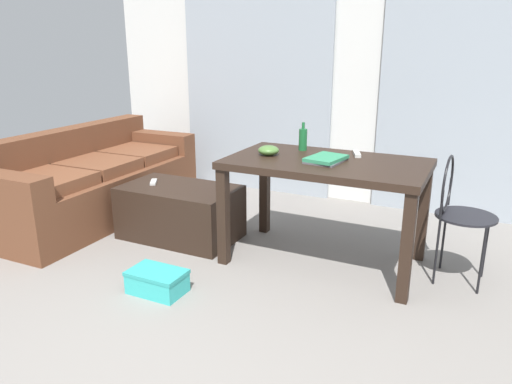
{
  "coord_description": "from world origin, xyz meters",
  "views": [
    {
      "loc": [
        1.19,
        -1.45,
        1.52
      ],
      "look_at": [
        -0.38,
        1.78,
        0.41
      ],
      "focal_mm": 34.0,
      "sensor_mm": 36.0,
      "label": 1
    }
  ],
  "objects_px": {
    "craft_table": "(326,175)",
    "wire_chair": "(457,204)",
    "tv_remote_primary": "(154,182)",
    "bowl": "(269,150)",
    "book_stack": "(326,159)",
    "couch": "(92,182)",
    "coffee_table": "(180,212)",
    "bottle_near": "(303,139)",
    "shoebox": "(157,281)",
    "tv_remote_on_table": "(357,154)"
  },
  "relations": [
    {
      "from": "wire_chair",
      "to": "book_stack",
      "type": "relative_size",
      "value": 2.63
    },
    {
      "from": "couch",
      "to": "coffee_table",
      "type": "bearing_deg",
      "value": -5.14
    },
    {
      "from": "craft_table",
      "to": "wire_chair",
      "type": "distance_m",
      "value": 0.86
    },
    {
      "from": "coffee_table",
      "to": "bowl",
      "type": "xyz_separation_m",
      "value": [
        0.76,
        0.04,
        0.57
      ]
    },
    {
      "from": "coffee_table",
      "to": "wire_chair",
      "type": "xyz_separation_m",
      "value": [
        2.03,
        0.18,
        0.31
      ]
    },
    {
      "from": "bottle_near",
      "to": "shoebox",
      "type": "distance_m",
      "value": 1.47
    },
    {
      "from": "bottle_near",
      "to": "tv_remote_primary",
      "type": "relative_size",
      "value": 1.41
    },
    {
      "from": "wire_chair",
      "to": "bowl",
      "type": "relative_size",
      "value": 5.59
    },
    {
      "from": "coffee_table",
      "to": "wire_chair",
      "type": "height_order",
      "value": "wire_chair"
    },
    {
      "from": "bottle_near",
      "to": "shoebox",
      "type": "height_order",
      "value": "bottle_near"
    },
    {
      "from": "coffee_table",
      "to": "tv_remote_on_table",
      "type": "xyz_separation_m",
      "value": [
        1.33,
        0.31,
        0.55
      ]
    },
    {
      "from": "book_stack",
      "to": "shoebox",
      "type": "distance_m",
      "value": 1.37
    },
    {
      "from": "coffee_table",
      "to": "tv_remote_primary",
      "type": "height_order",
      "value": "tv_remote_primary"
    },
    {
      "from": "couch",
      "to": "bowl",
      "type": "relative_size",
      "value": 13.77
    },
    {
      "from": "couch",
      "to": "bowl",
      "type": "xyz_separation_m",
      "value": [
        1.78,
        -0.05,
        0.48
      ]
    },
    {
      "from": "shoebox",
      "to": "wire_chair",
      "type": "bearing_deg",
      "value": 31.85
    },
    {
      "from": "couch",
      "to": "wire_chair",
      "type": "distance_m",
      "value": 3.07
    },
    {
      "from": "bottle_near",
      "to": "tv_remote_on_table",
      "type": "xyz_separation_m",
      "value": [
        0.41,
        0.0,
        -0.07
      ]
    },
    {
      "from": "coffee_table",
      "to": "tv_remote_on_table",
      "type": "distance_m",
      "value": 1.47
    },
    {
      "from": "wire_chair",
      "to": "couch",
      "type": "bearing_deg",
      "value": -178.33
    },
    {
      "from": "wire_chair",
      "to": "tv_remote_primary",
      "type": "bearing_deg",
      "value": -175.46
    },
    {
      "from": "bottle_near",
      "to": "book_stack",
      "type": "height_order",
      "value": "bottle_near"
    },
    {
      "from": "couch",
      "to": "wire_chair",
      "type": "xyz_separation_m",
      "value": [
        3.06,
        0.09,
        0.21
      ]
    },
    {
      "from": "tv_remote_primary",
      "to": "craft_table",
      "type": "bearing_deg",
      "value": -28.53
    },
    {
      "from": "craft_table",
      "to": "couch",
      "type": "bearing_deg",
      "value": 179.46
    },
    {
      "from": "couch",
      "to": "tv_remote_primary",
      "type": "relative_size",
      "value": 13.96
    },
    {
      "from": "bottle_near",
      "to": "bowl",
      "type": "xyz_separation_m",
      "value": [
        -0.16,
        -0.26,
        -0.05
      ]
    },
    {
      "from": "couch",
      "to": "tv_remote_on_table",
      "type": "xyz_separation_m",
      "value": [
        2.35,
        0.22,
        0.45
      ]
    },
    {
      "from": "craft_table",
      "to": "shoebox",
      "type": "relative_size",
      "value": 3.79
    },
    {
      "from": "craft_table",
      "to": "wire_chair",
      "type": "xyz_separation_m",
      "value": [
        0.85,
        0.11,
        -0.12
      ]
    },
    {
      "from": "bottle_near",
      "to": "wire_chair",
      "type": "bearing_deg",
      "value": -6.56
    },
    {
      "from": "bowl",
      "to": "tv_remote_primary",
      "type": "bearing_deg",
      "value": -177.46
    },
    {
      "from": "shoebox",
      "to": "tv_remote_on_table",
      "type": "bearing_deg",
      "value": 50.81
    },
    {
      "from": "bowl",
      "to": "wire_chair",
      "type": "bearing_deg",
      "value": 6.12
    },
    {
      "from": "craft_table",
      "to": "shoebox",
      "type": "bearing_deg",
      "value": -131.03
    },
    {
      "from": "bowl",
      "to": "tv_remote_on_table",
      "type": "height_order",
      "value": "bowl"
    },
    {
      "from": "tv_remote_on_table",
      "to": "wire_chair",
      "type": "bearing_deg",
      "value": -31.66
    },
    {
      "from": "coffee_table",
      "to": "craft_table",
      "type": "xyz_separation_m",
      "value": [
        1.19,
        0.07,
        0.44
      ]
    },
    {
      "from": "couch",
      "to": "book_stack",
      "type": "bearing_deg",
      "value": -1.57
    },
    {
      "from": "tv_remote_primary",
      "to": "bowl",
      "type": "bearing_deg",
      "value": -28.84
    },
    {
      "from": "craft_table",
      "to": "bottle_near",
      "type": "relative_size",
      "value": 6.47
    },
    {
      "from": "couch",
      "to": "craft_table",
      "type": "distance_m",
      "value": 2.23
    },
    {
      "from": "bottle_near",
      "to": "bowl",
      "type": "distance_m",
      "value": 0.31
    },
    {
      "from": "bottle_near",
      "to": "tv_remote_primary",
      "type": "distance_m",
      "value": 1.27
    },
    {
      "from": "bowl",
      "to": "book_stack",
      "type": "height_order",
      "value": "bowl"
    },
    {
      "from": "couch",
      "to": "shoebox",
      "type": "distance_m",
      "value": 1.71
    },
    {
      "from": "wire_chair",
      "to": "tv_remote_on_table",
      "type": "relative_size",
      "value": 5.06
    },
    {
      "from": "book_stack",
      "to": "tv_remote_on_table",
      "type": "height_order",
      "value": "book_stack"
    },
    {
      "from": "bowl",
      "to": "tv_remote_on_table",
      "type": "distance_m",
      "value": 0.63
    },
    {
      "from": "coffee_table",
      "to": "bowl",
      "type": "bearing_deg",
      "value": 3.36
    }
  ]
}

